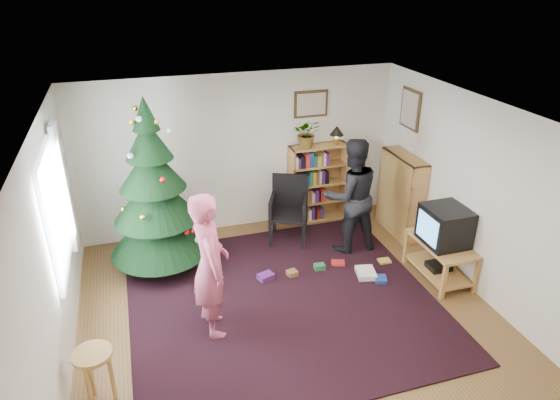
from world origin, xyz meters
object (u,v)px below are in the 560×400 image
object	(u,v)px
bookshelf_back	(317,182)
stool	(94,364)
person_by_chair	(351,196)
picture_back	(311,104)
tv_stand	(440,256)
crt_tv	(445,226)
potted_plant	(307,133)
picture_right	(410,109)
bookshelf_right	(401,194)
person_standing	(210,265)
christmas_tree	(155,201)
table_lamp	(337,132)
armchair	(286,206)

from	to	relation	value
bookshelf_back	stool	distance (m)	4.61
bookshelf_back	person_by_chair	world-z (taller)	person_by_chair
picture_back	tv_stand	xyz separation A→B (m)	(1.07, -2.28, -1.62)
crt_tv	potted_plant	bearing A→B (deg)	118.51
picture_right	potted_plant	size ratio (longest dim) A/B	1.32
bookshelf_right	stool	size ratio (longest dim) A/B	2.07
crt_tv	potted_plant	distance (m)	2.55
bookshelf_back	person_by_chair	bearing A→B (deg)	-84.37
person_standing	person_by_chair	size ratio (longest dim) A/B	1.01
christmas_tree	crt_tv	distance (m)	3.88
tv_stand	christmas_tree	bearing A→B (deg)	158.73
christmas_tree	potted_plant	bearing A→B (deg)	16.85
picture_back	christmas_tree	size ratio (longest dim) A/B	0.22
picture_right	potted_plant	distance (m)	1.60
stool	table_lamp	size ratio (longest dim) A/B	2.09
picture_back	crt_tv	distance (m)	2.77
armchair	potted_plant	size ratio (longest dim) A/B	2.24
christmas_tree	potted_plant	world-z (taller)	christmas_tree
picture_right	person_standing	xyz separation A→B (m)	(-3.40, -1.71, -1.07)
potted_plant	person_standing	bearing A→B (deg)	-130.73
tv_stand	table_lamp	world-z (taller)	table_lamp
bookshelf_right	crt_tv	size ratio (longest dim) A/B	2.24
tv_stand	armchair	xyz separation A→B (m)	(-1.66, 1.68, 0.22)
tv_stand	potted_plant	xyz separation A→B (m)	(-1.17, 2.15, 1.20)
christmas_tree	stool	size ratio (longest dim) A/B	3.94
armchair	picture_right	bearing A→B (deg)	19.86
crt_tv	person_standing	bearing A→B (deg)	-177.24
bookshelf_back	person_standing	xyz separation A→B (m)	(-2.18, -2.30, 0.22)
picture_back	table_lamp	world-z (taller)	picture_back
bookshelf_back	potted_plant	distance (m)	0.89
person_standing	person_by_chair	bearing A→B (deg)	-62.85
armchair	person_by_chair	size ratio (longest dim) A/B	0.58
armchair	stool	xyz separation A→B (m)	(-2.76, -2.59, -0.06)
picture_right	christmas_tree	xyz separation A→B (m)	(-3.87, -0.15, -0.92)
stool	armchair	bearing A→B (deg)	43.16
stool	person_standing	world-z (taller)	person_standing
bookshelf_right	armchair	size ratio (longest dim) A/B	1.28
picture_right	christmas_tree	distance (m)	3.98
tv_stand	potted_plant	distance (m)	2.72
picture_right	stool	xyz separation A→B (m)	(-4.68, -2.46, -1.46)
stool	table_lamp	distance (m)	4.94
armchair	stool	size ratio (longest dim) A/B	1.62
christmas_tree	picture_back	bearing A→B (deg)	19.00
picture_back	bookshelf_right	distance (m)	2.00
christmas_tree	bookshelf_back	distance (m)	2.77
picture_right	bookshelf_back	world-z (taller)	picture_right
tv_stand	person_by_chair	xyz separation A→B (m)	(-0.86, 1.08, 0.54)
tv_stand	person_standing	bearing A→B (deg)	-177.25
picture_back	picture_right	bearing A→B (deg)	-28.69
person_standing	tv_stand	bearing A→B (deg)	-88.49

